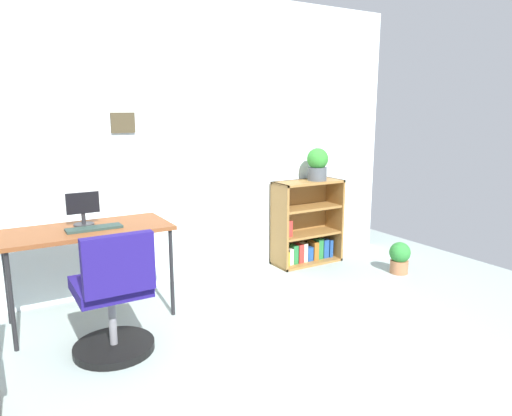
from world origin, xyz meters
The scene contains 9 objects.
ground_plane centered at (0.00, 0.00, 0.00)m, with size 6.24×6.24×0.00m, color #8FA09C.
wall_back centered at (0.00, 2.15, 1.28)m, with size 5.20×0.12×2.57m.
desk centered at (-0.66, 1.66, 0.66)m, with size 1.17×0.55×0.71m.
monitor centered at (-0.66, 1.75, 0.84)m, with size 0.23×0.15×0.25m.
keyboard centered at (-0.63, 1.59, 0.72)m, with size 0.39×0.13×0.02m, color #243731.
office_chair centered at (-0.65, 1.03, 0.36)m, with size 0.52×0.55×0.84m.
bookshelf_low centered at (1.53, 1.95, 0.37)m, with size 0.72×0.30×0.86m.
potted_plant_on_shelf centered at (1.63, 1.90, 1.02)m, with size 0.21×0.21×0.33m.
potted_plant_floor centered at (2.11, 1.20, 0.16)m, with size 0.20×0.20×0.31m.
Camera 1 is at (-1.31, -1.82, 1.55)m, focal length 33.03 mm.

